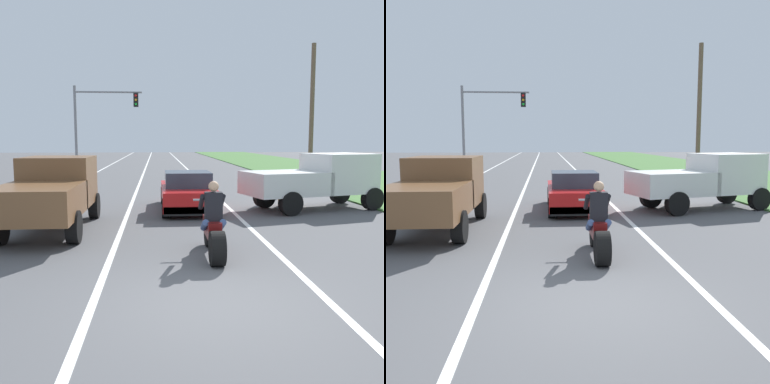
# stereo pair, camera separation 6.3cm
# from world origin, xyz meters

# --- Properties ---
(ground_plane) EXTENTS (160.00, 160.00, 0.00)m
(ground_plane) POSITION_xyz_m (0.00, 0.00, 0.00)
(ground_plane) COLOR #565659
(lane_stripe_left_solid) EXTENTS (0.14, 120.00, 0.01)m
(lane_stripe_left_solid) POSITION_xyz_m (-5.40, 20.00, 0.00)
(lane_stripe_left_solid) COLOR white
(lane_stripe_left_solid) RESTS_ON ground
(lane_stripe_right_solid) EXTENTS (0.14, 120.00, 0.01)m
(lane_stripe_right_solid) POSITION_xyz_m (1.80, 20.00, 0.00)
(lane_stripe_right_solid) COLOR white
(lane_stripe_right_solid) RESTS_ON ground
(lane_stripe_centre_dashed) EXTENTS (0.14, 120.00, 0.01)m
(lane_stripe_centre_dashed) POSITION_xyz_m (-1.80, 20.00, 0.00)
(lane_stripe_centre_dashed) COLOR white
(lane_stripe_centre_dashed) RESTS_ON ground
(grass_verge_right) EXTENTS (10.00, 120.00, 0.06)m
(grass_verge_right) POSITION_xyz_m (11.92, 20.00, 0.03)
(grass_verge_right) COLOR #477538
(grass_verge_right) RESTS_ON ground
(motorcycle_with_rider) EXTENTS (0.70, 2.21, 1.62)m
(motorcycle_with_rider) POSITION_xyz_m (0.36, 2.61, 0.59)
(motorcycle_with_rider) COLOR black
(motorcycle_with_rider) RESTS_ON ground
(sports_car_red) EXTENTS (1.84, 4.30, 1.37)m
(sports_car_red) POSITION_xyz_m (0.26, 8.81, 0.63)
(sports_car_red) COLOR red
(sports_car_red) RESTS_ON ground
(pickup_truck_left_lane_brown) EXTENTS (2.02, 4.80, 1.98)m
(pickup_truck_left_lane_brown) POSITION_xyz_m (-3.66, 5.70, 1.11)
(pickup_truck_left_lane_brown) COLOR brown
(pickup_truck_left_lane_brown) RESTS_ON ground
(pickup_truck_right_shoulder_white) EXTENTS (5.14, 3.14, 1.98)m
(pickup_truck_right_shoulder_white) POSITION_xyz_m (4.88, 8.60, 1.11)
(pickup_truck_right_shoulder_white) COLOR silver
(pickup_truck_right_shoulder_white) RESTS_ON ground
(traffic_light_mast_near) EXTENTS (4.47, 0.34, 6.00)m
(traffic_light_mast_near) POSITION_xyz_m (-4.76, 22.80, 3.99)
(traffic_light_mast_near) COLOR gray
(traffic_light_mast_near) RESTS_ON ground
(utility_pole_roadside) EXTENTS (0.24, 0.24, 7.59)m
(utility_pole_roadside) POSITION_xyz_m (7.62, 16.70, 3.80)
(utility_pole_roadside) COLOR brown
(utility_pole_roadside) RESTS_ON ground
(construction_barrel_nearest) EXTENTS (0.58, 0.58, 1.00)m
(construction_barrel_nearest) POSITION_xyz_m (4.00, 9.34, 0.50)
(construction_barrel_nearest) COLOR orange
(construction_barrel_nearest) RESTS_ON ground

